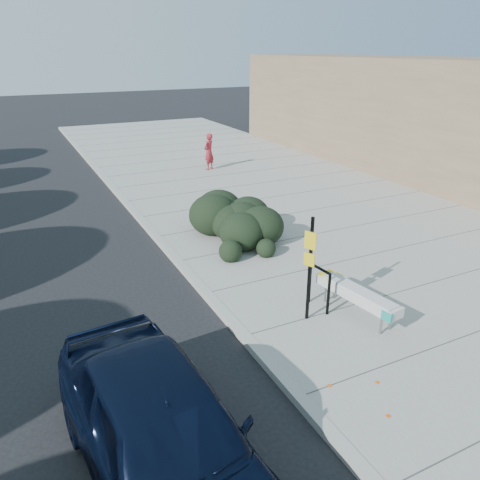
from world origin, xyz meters
The scene contains 9 objects.
ground centered at (0.00, 0.00, 0.00)m, with size 120.00×120.00×0.00m, color black.
sidewalk_near centered at (5.60, 5.00, 0.07)m, with size 11.20×50.00×0.15m, color gray.
curb_near centered at (0.00, 5.00, 0.08)m, with size 0.22×50.00×0.17m, color #9E9E99.
bench centered at (2.50, -0.35, 0.65)m, with size 0.71×2.16×0.64m.
bike_rack centered at (1.94, 0.26, 0.75)m, with size 0.13×0.69×1.00m.
sign_post centered at (1.46, -0.01, 1.48)m, with size 0.14×0.25×2.32m.
hedge centered at (2.11, 5.00, 0.84)m, with size 1.84×3.67×1.38m, color black.
sedan_navy centered at (-2.50, -2.48, 0.86)m, with size 2.02×5.02×1.71m, color black.
pedestrian centered at (4.81, 13.27, 1.00)m, with size 0.62×0.41×1.69m, color maroon.
Camera 1 is at (-3.68, -7.13, 5.56)m, focal length 35.00 mm.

